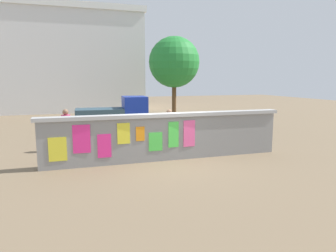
{
  "coord_description": "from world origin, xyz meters",
  "views": [
    {
      "loc": [
        -3.11,
        -9.81,
        2.74
      ],
      "look_at": [
        0.37,
        1.09,
        0.99
      ],
      "focal_mm": 32.87,
      "sensor_mm": 36.0,
      "label": 1
    }
  ],
  "objects": [
    {
      "name": "person_bystander",
      "position": [
        -3.29,
        2.41,
        0.99
      ],
      "size": [
        0.48,
        0.48,
        1.62
      ],
      "color": "#338CBF",
      "rests_on": "ground"
    },
    {
      "name": "motorcycle",
      "position": [
        1.31,
        2.98,
        0.46
      ],
      "size": [
        1.89,
        0.59,
        0.87
      ],
      "color": "black",
      "rests_on": "ground"
    },
    {
      "name": "bicycle_near",
      "position": [
        -2.14,
        1.64,
        0.36
      ],
      "size": [
        1.66,
        0.59,
        0.95
      ],
      "color": "black",
      "rests_on": "ground"
    },
    {
      "name": "bicycle_far",
      "position": [
        3.58,
        4.93,
        0.36
      ],
      "size": [
        1.66,
        0.58,
        0.95
      ],
      "color": "black",
      "rests_on": "ground"
    },
    {
      "name": "tree_roadside",
      "position": [
        4.2,
        11.6,
        3.95
      ],
      "size": [
        3.67,
        3.67,
        5.8
      ],
      "color": "brown",
      "rests_on": "ground"
    },
    {
      "name": "building_background",
      "position": [
        -2.85,
        19.52,
        4.38
      ],
      "size": [
        12.23,
        7.29,
        8.72
      ],
      "color": "silver",
      "rests_on": "ground"
    },
    {
      "name": "auto_rickshaw_truck",
      "position": [
        -0.87,
        6.13,
        0.9
      ],
      "size": [
        3.67,
        1.69,
        1.85
      ],
      "color": "black",
      "rests_on": "ground"
    },
    {
      "name": "person_walking",
      "position": [
        0.45,
        1.17,
        0.99
      ],
      "size": [
        0.45,
        0.45,
        1.62
      ],
      "color": "#3F994C",
      "rests_on": "ground"
    },
    {
      "name": "poster_wall",
      "position": [
        -0.01,
        -0.0,
        0.83
      ],
      "size": [
        8.44,
        0.42,
        1.61
      ],
      "color": "gray",
      "rests_on": "ground"
    },
    {
      "name": "ground",
      "position": [
        0.0,
        8.0,
        0.0
      ],
      "size": [
        60.0,
        60.0,
        0.0
      ],
      "primitive_type": "plane",
      "color": "#7A664C"
    }
  ]
}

